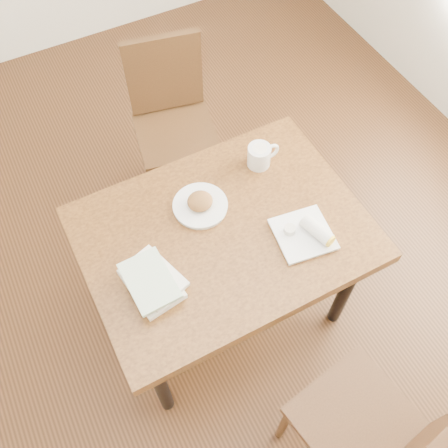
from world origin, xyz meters
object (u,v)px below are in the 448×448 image
chair_far (172,114)px  plate_burrito (307,233)px  table (224,241)px  chair_near (378,436)px  coffee_mug (260,155)px  plate_scone (200,204)px  book_stack (152,281)px

chair_far → plate_burrito: 1.11m
table → chair_far: 0.92m
chair_near → plate_burrito: 0.79m
chair_near → coffee_mug: bearing=82.1°
chair_near → chair_far: bearing=89.7°
plate_scone → plate_burrito: size_ratio=0.92×
table → plate_scone: 0.19m
plate_scone → plate_burrito: bearing=-45.7°
chair_far → plate_burrito: bearing=-83.0°
chair_near → coffee_mug: size_ratio=6.25×
chair_near → table: bearing=98.9°
table → book_stack: 0.39m
table → plate_burrito: (0.29, -0.18, 0.11)m
plate_burrito → chair_far: bearing=97.0°
table → chair_far: size_ratio=1.21×
chair_near → plate_scone: 1.11m
chair_far → book_stack: chair_far is taller
coffee_mug → book_stack: size_ratio=0.55×
chair_near → plate_scone: size_ratio=4.09×
chair_near → coffee_mug: 1.21m
chair_near → plate_scone: bearing=99.5°
coffee_mug → table: bearing=-141.7°
table → chair_near: chair_near is taller
chair_far → coffee_mug: 0.72m
table → plate_scone: size_ratio=4.96×
plate_burrito → book_stack: 0.65m
table → chair_near: (0.15, -0.93, -0.12)m
chair_near → book_stack: size_ratio=3.42×
plate_scone → coffee_mug: 0.35m
plate_scone → book_stack: size_ratio=0.84×
table → coffee_mug: (0.31, 0.24, 0.14)m
chair_near → plate_burrito: (0.14, 0.75, 0.22)m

